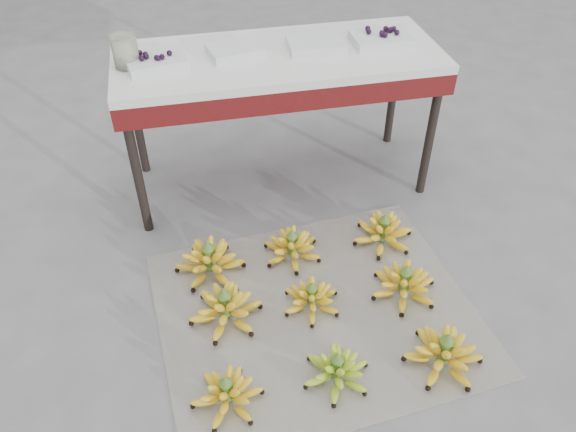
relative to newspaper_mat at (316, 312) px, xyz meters
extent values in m
plane|color=#5F5F61|center=(0.04, -0.07, 0.00)|extent=(60.00, 60.00, 0.00)
cube|color=beige|center=(0.00, 0.00, 0.00)|extent=(1.34, 1.16, 0.01)
ellipsoid|color=yellow|center=(-0.41, -0.33, 0.04)|extent=(0.29, 0.29, 0.07)
ellipsoid|color=yellow|center=(-0.41, -0.33, 0.07)|extent=(0.20, 0.20, 0.06)
ellipsoid|color=yellow|center=(-0.41, -0.33, 0.10)|extent=(0.13, 0.13, 0.05)
cylinder|color=#4A6D26|center=(-0.41, -0.33, 0.07)|extent=(0.04, 0.04, 0.10)
cone|color=#4A6D26|center=(-0.41, -0.33, 0.14)|extent=(0.05, 0.05, 0.04)
ellipsoid|color=#77BC1F|center=(-0.01, -0.32, 0.04)|extent=(0.25, 0.25, 0.07)
ellipsoid|color=#77BC1F|center=(-0.01, -0.32, 0.07)|extent=(0.18, 0.18, 0.05)
ellipsoid|color=#77BC1F|center=(-0.01, -0.32, 0.10)|extent=(0.12, 0.12, 0.05)
cylinder|color=#4A6D26|center=(-0.01, -0.32, 0.07)|extent=(0.04, 0.04, 0.10)
cone|color=#4A6D26|center=(-0.01, -0.32, 0.14)|extent=(0.05, 0.05, 0.04)
ellipsoid|color=yellow|center=(0.39, -0.34, 0.05)|extent=(0.36, 0.36, 0.08)
ellipsoid|color=yellow|center=(0.39, -0.34, 0.08)|extent=(0.25, 0.25, 0.06)
ellipsoid|color=yellow|center=(0.39, -0.34, 0.12)|extent=(0.17, 0.17, 0.05)
cylinder|color=#4A6D26|center=(0.39, -0.34, 0.08)|extent=(0.05, 0.05, 0.12)
cone|color=#4A6D26|center=(0.39, -0.34, 0.16)|extent=(0.06, 0.06, 0.04)
ellipsoid|color=yellow|center=(-0.36, 0.04, 0.05)|extent=(0.35, 0.35, 0.09)
ellipsoid|color=yellow|center=(-0.36, 0.04, 0.08)|extent=(0.24, 0.24, 0.06)
ellipsoid|color=yellow|center=(-0.36, 0.04, 0.12)|extent=(0.16, 0.16, 0.05)
cylinder|color=#4A6D26|center=(-0.36, 0.04, 0.08)|extent=(0.05, 0.05, 0.12)
cone|color=#4A6D26|center=(-0.36, 0.04, 0.16)|extent=(0.06, 0.06, 0.04)
ellipsoid|color=yellow|center=(-0.01, 0.03, 0.04)|extent=(0.27, 0.27, 0.07)
ellipsoid|color=yellow|center=(-0.01, 0.03, 0.07)|extent=(0.19, 0.19, 0.05)
ellipsoid|color=yellow|center=(-0.01, 0.03, 0.10)|extent=(0.13, 0.13, 0.04)
cylinder|color=#4A6D26|center=(-0.01, 0.03, 0.07)|extent=(0.04, 0.04, 0.10)
cone|color=#4A6D26|center=(-0.01, 0.03, 0.13)|extent=(0.05, 0.05, 0.04)
ellipsoid|color=yellow|center=(0.38, 0.02, 0.04)|extent=(0.36, 0.36, 0.08)
ellipsoid|color=yellow|center=(0.38, 0.02, 0.08)|extent=(0.25, 0.25, 0.06)
ellipsoid|color=yellow|center=(0.38, 0.02, 0.11)|extent=(0.17, 0.17, 0.05)
cylinder|color=#4A6D26|center=(0.38, 0.02, 0.08)|extent=(0.04, 0.04, 0.11)
cone|color=#4A6D26|center=(0.38, 0.02, 0.15)|extent=(0.05, 0.05, 0.04)
ellipsoid|color=yellow|center=(-0.39, 0.32, 0.05)|extent=(0.35, 0.35, 0.09)
ellipsoid|color=yellow|center=(-0.39, 0.32, 0.08)|extent=(0.24, 0.24, 0.07)
ellipsoid|color=yellow|center=(-0.39, 0.32, 0.12)|extent=(0.16, 0.16, 0.05)
cylinder|color=#4A6D26|center=(-0.39, 0.32, 0.08)|extent=(0.05, 0.05, 0.12)
cone|color=#4A6D26|center=(-0.39, 0.32, 0.16)|extent=(0.06, 0.06, 0.04)
ellipsoid|color=yellow|center=(-0.03, 0.34, 0.04)|extent=(0.27, 0.27, 0.08)
ellipsoid|color=yellow|center=(-0.03, 0.34, 0.08)|extent=(0.19, 0.19, 0.06)
ellipsoid|color=yellow|center=(-0.03, 0.34, 0.11)|extent=(0.12, 0.12, 0.05)
cylinder|color=#4A6D26|center=(-0.03, 0.34, 0.08)|extent=(0.04, 0.04, 0.11)
cone|color=#4A6D26|center=(-0.03, 0.34, 0.14)|extent=(0.05, 0.05, 0.04)
ellipsoid|color=yellow|center=(0.40, 0.34, 0.04)|extent=(0.36, 0.36, 0.08)
ellipsoid|color=yellow|center=(0.40, 0.34, 0.08)|extent=(0.26, 0.26, 0.06)
ellipsoid|color=yellow|center=(0.40, 0.34, 0.11)|extent=(0.17, 0.17, 0.05)
cylinder|color=#4A6D26|center=(0.40, 0.34, 0.08)|extent=(0.04, 0.04, 0.11)
cone|color=#4A6D26|center=(0.40, 0.34, 0.15)|extent=(0.05, 0.05, 0.04)
cylinder|color=black|center=(-0.65, 0.67, 0.33)|extent=(0.04, 0.04, 0.67)
cylinder|color=black|center=(0.73, 0.67, 0.33)|extent=(0.04, 0.04, 0.67)
cylinder|color=black|center=(-0.65, 1.16, 0.33)|extent=(0.04, 0.04, 0.67)
cylinder|color=black|center=(0.73, 1.16, 0.33)|extent=(0.04, 0.04, 0.67)
cube|color=#5E1113|center=(0.04, 0.92, 0.62)|extent=(1.48, 0.59, 0.10)
cube|color=silver|center=(0.04, 0.92, 0.69)|extent=(1.48, 0.59, 0.04)
cube|color=silver|center=(-0.50, 0.90, 0.73)|extent=(0.28, 0.23, 0.04)
sphere|color=black|center=(-0.57, 0.93, 0.76)|extent=(0.02, 0.02, 0.02)
sphere|color=black|center=(-0.56, 0.87, 0.76)|extent=(0.02, 0.02, 0.02)
sphere|color=black|center=(-0.44, 0.90, 0.76)|extent=(0.02, 0.02, 0.02)
sphere|color=black|center=(-0.49, 0.86, 0.76)|extent=(0.02, 0.02, 0.02)
sphere|color=black|center=(-0.47, 0.87, 0.76)|extent=(0.02, 0.02, 0.02)
sphere|color=black|center=(-0.54, 0.89, 0.76)|extent=(0.02, 0.02, 0.02)
sphere|color=black|center=(-0.56, 0.93, 0.76)|extent=(0.02, 0.02, 0.02)
sphere|color=black|center=(-0.50, 0.87, 0.76)|extent=(0.02, 0.02, 0.02)
sphere|color=black|center=(-0.57, 0.93, 0.76)|extent=(0.02, 0.02, 0.02)
sphere|color=black|center=(-0.54, 0.91, 0.76)|extent=(0.02, 0.02, 0.02)
cube|color=silver|center=(-0.15, 0.95, 0.72)|extent=(0.27, 0.21, 0.04)
cube|color=silver|center=(0.21, 0.92, 0.73)|extent=(0.26, 0.19, 0.04)
cube|color=silver|center=(0.52, 0.92, 0.73)|extent=(0.27, 0.19, 0.04)
sphere|color=black|center=(0.56, 0.93, 0.76)|extent=(0.03, 0.03, 0.03)
sphere|color=black|center=(0.52, 0.88, 0.76)|extent=(0.03, 0.03, 0.03)
sphere|color=black|center=(0.52, 0.91, 0.76)|extent=(0.03, 0.03, 0.03)
sphere|color=black|center=(0.57, 0.93, 0.76)|extent=(0.03, 0.03, 0.03)
sphere|color=black|center=(0.47, 0.97, 0.76)|extent=(0.03, 0.03, 0.03)
sphere|color=black|center=(0.46, 0.93, 0.76)|extent=(0.03, 0.03, 0.03)
sphere|color=black|center=(0.51, 0.89, 0.76)|extent=(0.03, 0.03, 0.03)
sphere|color=black|center=(0.55, 0.95, 0.76)|extent=(0.03, 0.03, 0.03)
sphere|color=black|center=(0.59, 0.90, 0.76)|extent=(0.03, 0.03, 0.03)
sphere|color=black|center=(0.59, 0.94, 0.76)|extent=(0.03, 0.03, 0.03)
cylinder|color=beige|center=(-0.62, 0.92, 0.78)|extent=(0.15, 0.15, 0.14)
camera|label=1|loc=(-0.43, -1.43, 1.78)|focal=35.00mm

